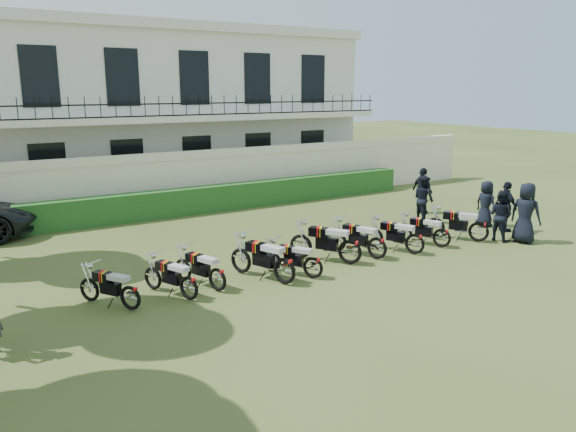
% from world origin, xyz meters
% --- Properties ---
extents(ground, '(100.00, 100.00, 0.00)m').
position_xyz_m(ground, '(0.00, 0.00, 0.00)').
color(ground, '#37451B').
rests_on(ground, ground).
extents(perimeter_wall, '(30.00, 0.35, 2.30)m').
position_xyz_m(perimeter_wall, '(0.00, 8.00, 1.17)').
color(perimeter_wall, '#EAE2C5').
rests_on(perimeter_wall, ground).
extents(hedge, '(18.00, 0.60, 1.00)m').
position_xyz_m(hedge, '(1.00, 7.20, 0.50)').
color(hedge, '#1F4A1A').
rests_on(hedge, ground).
extents(building, '(20.40, 9.60, 7.40)m').
position_xyz_m(building, '(0.00, 13.96, 3.71)').
color(building, silver).
rests_on(building, ground).
extents(motorcycle_0, '(0.99, 1.49, 0.93)m').
position_xyz_m(motorcycle_0, '(-4.79, -1.08, 0.43)').
color(motorcycle_0, black).
rests_on(motorcycle_0, ground).
extents(motorcycle_1, '(0.82, 1.62, 0.94)m').
position_xyz_m(motorcycle_1, '(-3.49, -1.18, 0.44)').
color(motorcycle_1, black).
rests_on(motorcycle_1, ground).
extents(motorcycle_2, '(0.76, 1.68, 0.96)m').
position_xyz_m(motorcycle_2, '(-2.71, -1.01, 0.44)').
color(motorcycle_2, black).
rests_on(motorcycle_2, ground).
extents(motorcycle_3, '(0.92, 1.95, 1.12)m').
position_xyz_m(motorcycle_3, '(-1.12, -1.43, 0.52)').
color(motorcycle_3, black).
rests_on(motorcycle_3, ground).
extents(motorcycle_4, '(0.98, 1.50, 0.94)m').
position_xyz_m(motorcycle_4, '(-0.28, -1.45, 0.43)').
color(motorcycle_4, black).
rests_on(motorcycle_4, ground).
extents(motorcycle_5, '(1.26, 1.81, 1.15)m').
position_xyz_m(motorcycle_5, '(1.21, -1.03, 0.53)').
color(motorcycle_5, black).
rests_on(motorcycle_5, ground).
extents(motorcycle_6, '(0.83, 1.86, 1.06)m').
position_xyz_m(motorcycle_6, '(2.15, -1.06, 0.49)').
color(motorcycle_6, black).
rests_on(motorcycle_6, ground).
extents(motorcycle_7, '(0.89, 1.76, 1.02)m').
position_xyz_m(motorcycle_7, '(3.38, -1.27, 0.47)').
color(motorcycle_7, black).
rests_on(motorcycle_7, ground).
extents(motorcycle_8, '(0.86, 1.66, 0.97)m').
position_xyz_m(motorcycle_8, '(4.58, -1.17, 0.45)').
color(motorcycle_8, black).
rests_on(motorcycle_8, ground).
extents(motorcycle_9, '(1.12, 1.73, 1.07)m').
position_xyz_m(motorcycle_9, '(6.02, -1.34, 0.50)').
color(motorcycle_9, black).
rests_on(motorcycle_9, ground).
extents(officer_0, '(0.82, 1.05, 1.89)m').
position_xyz_m(officer_0, '(7.20, -2.10, 0.94)').
color(officer_0, black).
rests_on(officer_0, ground).
extents(officer_1, '(0.72, 0.86, 1.60)m').
position_xyz_m(officer_1, '(6.76, -1.52, 0.80)').
color(officer_1, black).
rests_on(officer_1, ground).
extents(officer_2, '(0.63, 1.06, 1.69)m').
position_xyz_m(officer_2, '(7.88, -0.87, 0.84)').
color(officer_2, black).
rests_on(officer_2, ground).
extents(officer_3, '(0.54, 0.80, 1.59)m').
position_xyz_m(officer_3, '(7.93, -0.02, 0.79)').
color(officer_3, black).
rests_on(officer_3, ground).
extents(officer_4, '(0.72, 0.88, 1.68)m').
position_xyz_m(officer_4, '(6.51, 1.52, 0.84)').
color(officer_4, black).
rests_on(officer_4, ground).
extents(officer_5, '(0.49, 1.05, 1.75)m').
position_xyz_m(officer_5, '(7.55, 2.62, 0.88)').
color(officer_5, black).
rests_on(officer_5, ground).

